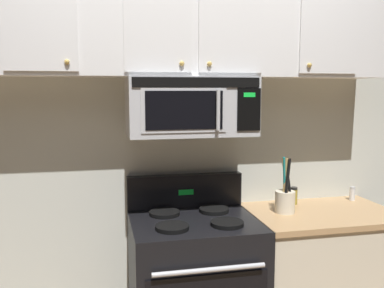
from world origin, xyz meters
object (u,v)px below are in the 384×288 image
Objects in this scene: over_range_microwave at (190,106)px; utensil_crock_cream at (285,198)px; stove_range at (194,288)px; spice_jar at (294,196)px; salt_shaker at (352,194)px.

over_range_microwave is 2.10× the size of utensil_crock_cream.
over_range_microwave reaches higher than stove_range.
over_range_microwave is 0.97m from spice_jar.
spice_jar is at bearing 15.04° from stove_range.
spice_jar is (0.74, 0.20, 0.49)m from stove_range.
stove_range reaches higher than spice_jar.
stove_range is 0.91m from spice_jar.
stove_range reaches higher than salt_shaker.
spice_jar reaches higher than salt_shaker.
utensil_crock_cream is (0.59, 0.02, 0.53)m from stove_range.
over_range_microwave reaches higher than spice_jar.
over_range_microwave reaches higher than utensil_crock_cream.
over_range_microwave is 6.50× the size of spice_jar.
over_range_microwave is at bearing 171.25° from utensil_crock_cream.
utensil_crock_cream is at bearing -163.37° from salt_shaker.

